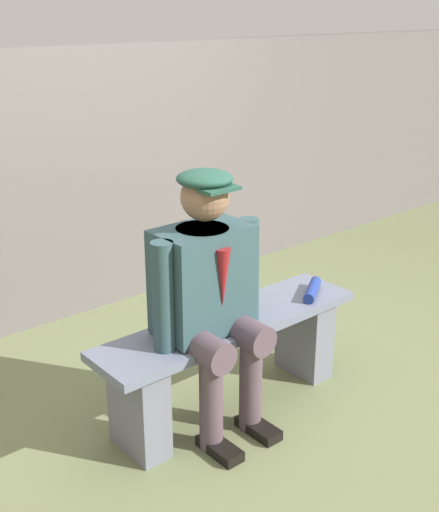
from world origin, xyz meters
The scene contains 5 objects.
ground_plane centered at (0.00, 0.00, 0.00)m, with size 30.00×30.00×0.00m, color #69714A.
bench centered at (0.00, 0.00, 0.31)m, with size 1.45×0.36×0.49m.
seated_man centered at (0.17, 0.05, 0.71)m, with size 0.61×0.53×1.27m.
rolled_magazine centered at (-0.53, 0.06, 0.52)m, with size 0.06×0.06×0.25m, color navy.
stadium_wall centered at (0.00, -1.60, 0.86)m, with size 12.00×0.24×1.72m, color #635C5B.
Camera 1 is at (1.94, 2.23, 1.94)m, focal length 46.78 mm.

